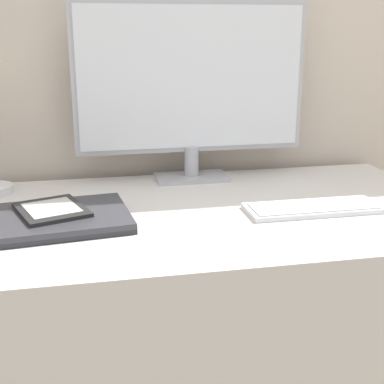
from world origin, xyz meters
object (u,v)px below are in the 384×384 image
(ereader, at_px, (52,210))
(laptop, at_px, (62,218))
(monitor, at_px, (191,84))
(keyboard, at_px, (313,208))

(ereader, bearing_deg, laptop, -36.11)
(monitor, height_order, keyboard, monitor)
(monitor, bearing_deg, ereader, -142.63)
(keyboard, bearing_deg, ereader, 175.62)
(keyboard, relative_size, ereader, 1.61)
(ereader, bearing_deg, monitor, 37.37)
(laptop, height_order, ereader, ereader)
(keyboard, bearing_deg, laptop, 177.01)
(keyboard, relative_size, laptop, 1.03)
(monitor, distance_m, keyboard, 0.48)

